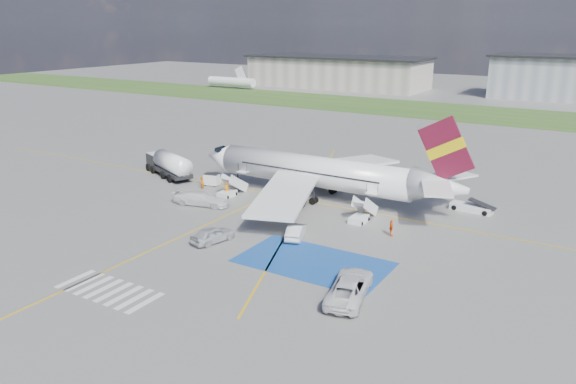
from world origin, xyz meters
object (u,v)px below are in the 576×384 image
(belt_loader, at_px, (472,208))
(car_silver_b, at_px, (296,231))
(van_white_b, at_px, (201,197))
(gpu_cart, at_px, (212,180))
(fuel_tanker, at_px, (169,166))
(van_white_a, at_px, (350,283))
(car_silver_a, at_px, (213,235))
(airliner, at_px, (324,173))

(belt_loader, relative_size, car_silver_b, 1.18)
(van_white_b, bearing_deg, gpu_cart, 18.76)
(fuel_tanker, distance_m, belt_loader, 42.11)
(van_white_a, bearing_deg, fuel_tanker, -41.04)
(car_silver_b, distance_m, van_white_b, 15.85)
(car_silver_b, distance_m, van_white_a, 13.63)
(fuel_tanker, bearing_deg, van_white_b, -8.77)
(van_white_a, distance_m, van_white_b, 28.59)
(van_white_b, bearing_deg, car_silver_b, -114.06)
(van_white_b, bearing_deg, car_silver_a, -146.56)
(belt_loader, height_order, car_silver_a, car_silver_a)
(fuel_tanker, relative_size, van_white_a, 1.76)
(car_silver_a, xyz_separation_m, car_silver_b, (6.64, 5.41, -0.07))
(belt_loader, distance_m, car_silver_a, 31.03)
(belt_loader, height_order, van_white_a, van_white_a)
(airliner, distance_m, fuel_tanker, 24.36)
(gpu_cart, bearing_deg, car_silver_a, -61.24)
(airliner, distance_m, van_white_a, 26.66)
(belt_loader, bearing_deg, car_silver_b, -121.66)
(belt_loader, xyz_separation_m, van_white_b, (-28.84, -14.94, 0.67))
(belt_loader, xyz_separation_m, van_white_a, (-3.00, -27.17, 0.76))
(fuel_tanker, xyz_separation_m, belt_loader, (41.50, 7.03, -1.13))
(gpu_cart, height_order, car_silver_a, gpu_cart)
(airliner, relative_size, belt_loader, 6.92)
(car_silver_a, xyz_separation_m, van_white_b, (-8.85, 8.78, 0.25))
(airliner, relative_size, van_white_b, 6.79)
(car_silver_a, bearing_deg, car_silver_b, -127.19)
(airliner, distance_m, van_white_b, 15.54)
(car_silver_a, height_order, van_white_a, van_white_a)
(belt_loader, bearing_deg, fuel_tanker, -165.93)
(airliner, bearing_deg, car_silver_b, -73.69)
(airliner, relative_size, gpu_cart, 16.45)
(gpu_cart, xyz_separation_m, van_white_a, (30.23, -19.66, 0.39))
(van_white_b, bearing_deg, airliner, -60.41)
(airliner, distance_m, car_silver_a, 19.30)
(fuel_tanker, bearing_deg, car_silver_a, -14.58)
(car_silver_b, relative_size, van_white_b, 0.83)
(car_silver_a, distance_m, van_white_a, 17.34)
(van_white_a, bearing_deg, car_silver_b, -53.97)
(gpu_cart, height_order, belt_loader, gpu_cart)
(van_white_b, bearing_deg, belt_loader, -74.41)
(fuel_tanker, bearing_deg, airliner, 28.55)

